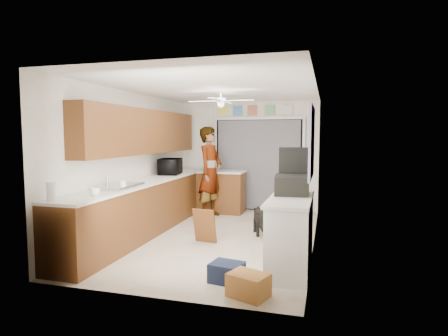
# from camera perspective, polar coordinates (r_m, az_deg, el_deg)

# --- Properties ---
(floor) EXTENTS (5.00, 5.00, 0.00)m
(floor) POSITION_cam_1_polar(r_m,az_deg,el_deg) (6.52, -0.96, -10.42)
(floor) COLOR #BDAF98
(floor) RESTS_ON ground
(ceiling) EXTENTS (5.00, 5.00, 0.00)m
(ceiling) POSITION_cam_1_polar(r_m,az_deg,el_deg) (6.33, -0.99, 11.94)
(ceiling) COLOR white
(ceiling) RESTS_ON ground
(wall_back) EXTENTS (3.20, 0.00, 3.20)m
(wall_back) POSITION_cam_1_polar(r_m,az_deg,el_deg) (8.73, 3.69, 1.83)
(wall_back) COLOR white
(wall_back) RESTS_ON ground
(wall_front) EXTENTS (3.20, 0.00, 3.20)m
(wall_front) POSITION_cam_1_polar(r_m,az_deg,el_deg) (3.98, -11.24, -2.12)
(wall_front) COLOR white
(wall_front) RESTS_ON ground
(wall_left) EXTENTS (0.00, 5.00, 5.00)m
(wall_left) POSITION_cam_1_polar(r_m,az_deg,el_deg) (6.93, -13.76, 0.85)
(wall_left) COLOR white
(wall_left) RESTS_ON ground
(wall_right) EXTENTS (0.00, 5.00, 5.00)m
(wall_right) POSITION_cam_1_polar(r_m,az_deg,el_deg) (6.05, 13.72, 0.26)
(wall_right) COLOR white
(wall_right) RESTS_ON ground
(left_base_cabinets) EXTENTS (0.60, 4.80, 0.90)m
(left_base_cabinets) POSITION_cam_1_polar(r_m,az_deg,el_deg) (6.89, -11.43, -5.83)
(left_base_cabinets) COLOR brown
(left_base_cabinets) RESTS_ON floor
(left_countertop) EXTENTS (0.62, 4.80, 0.04)m
(left_countertop) POSITION_cam_1_polar(r_m,az_deg,el_deg) (6.82, -11.43, -1.96)
(left_countertop) COLOR white
(left_countertop) RESTS_ON left_base_cabinets
(upper_cabinets) EXTENTS (0.32, 4.00, 0.80)m
(upper_cabinets) POSITION_cam_1_polar(r_m,az_deg,el_deg) (7.01, -11.91, 5.44)
(upper_cabinets) COLOR brown
(upper_cabinets) RESTS_ON wall_left
(sink_basin) EXTENTS (0.50, 0.76, 0.06)m
(sink_basin) POSITION_cam_1_polar(r_m,az_deg,el_deg) (5.95, -15.80, -2.73)
(sink_basin) COLOR silver
(sink_basin) RESTS_ON left_countertop
(faucet) EXTENTS (0.03, 0.03, 0.22)m
(faucet) POSITION_cam_1_polar(r_m,az_deg,el_deg) (6.03, -17.37, -1.75)
(faucet) COLOR silver
(faucet) RESTS_ON left_countertop
(peninsula_base) EXTENTS (1.00, 0.60, 0.90)m
(peninsula_base) POSITION_cam_1_polar(r_m,az_deg,el_deg) (8.45, -0.37, -3.73)
(peninsula_base) COLOR brown
(peninsula_base) RESTS_ON floor
(peninsula_top) EXTENTS (1.04, 0.64, 0.04)m
(peninsula_top) POSITION_cam_1_polar(r_m,az_deg,el_deg) (8.39, -0.37, -0.55)
(peninsula_top) COLOR white
(peninsula_top) RESTS_ON peninsula_base
(back_opening_recess) EXTENTS (2.00, 0.06, 2.10)m
(back_opening_recess) POSITION_cam_1_polar(r_m,az_deg,el_deg) (8.66, 5.26, 0.47)
(back_opening_recess) COLOR black
(back_opening_recess) RESTS_ON wall_back
(curtain_panel) EXTENTS (1.90, 0.03, 2.05)m
(curtain_panel) POSITION_cam_1_polar(r_m,az_deg,el_deg) (8.62, 5.22, 0.45)
(curtain_panel) COLOR slate
(curtain_panel) RESTS_ON wall_back
(door_trim_left) EXTENTS (0.06, 0.04, 2.10)m
(door_trim_left) POSITION_cam_1_polar(r_m,az_deg,el_deg) (8.87, -1.27, 0.60)
(door_trim_left) COLOR white
(door_trim_left) RESTS_ON wall_back
(door_trim_right) EXTENTS (0.06, 0.04, 2.10)m
(door_trim_right) POSITION_cam_1_polar(r_m,az_deg,el_deg) (8.51, 12.00, 0.30)
(door_trim_right) COLOR white
(door_trim_right) RESTS_ON wall_back
(door_trim_head) EXTENTS (2.10, 0.04, 0.06)m
(door_trim_head) POSITION_cam_1_polar(r_m,az_deg,el_deg) (8.61, 5.29, 7.57)
(door_trim_head) COLOR white
(door_trim_head) RESTS_ON wall_back
(header_frame_0) EXTENTS (0.22, 0.02, 0.22)m
(header_frame_0) POSITION_cam_1_polar(r_m,az_deg,el_deg) (8.84, -0.16, 8.69)
(header_frame_0) COLOR #F9F353
(header_frame_0) RESTS_ON wall_back
(header_frame_1) EXTENTS (0.22, 0.02, 0.22)m
(header_frame_1) POSITION_cam_1_polar(r_m,az_deg,el_deg) (8.76, 2.07, 8.72)
(header_frame_1) COLOR #4F88D4
(header_frame_1) RESTS_ON wall_back
(header_frame_2) EXTENTS (0.22, 0.02, 0.22)m
(header_frame_2) POSITION_cam_1_polar(r_m,az_deg,el_deg) (8.68, 4.35, 8.74)
(header_frame_2) COLOR #C7664A
(header_frame_2) RESTS_ON wall_back
(header_frame_3) EXTENTS (0.22, 0.02, 0.22)m
(header_frame_3) POSITION_cam_1_polar(r_m,az_deg,el_deg) (8.61, 6.99, 8.75)
(header_frame_3) COLOR #69B970
(header_frame_3) RESTS_ON wall_back
(header_frame_4) EXTENTS (0.22, 0.02, 0.22)m
(header_frame_4) POSITION_cam_1_polar(r_m,az_deg,el_deg) (8.56, 9.67, 8.74)
(header_frame_4) COLOR silver
(header_frame_4) RESTS_ON wall_back
(route66_sign) EXTENTS (0.22, 0.02, 0.26)m
(route66_sign) POSITION_cam_1_polar(r_m,az_deg,el_deg) (8.94, -2.34, 8.64)
(route66_sign) COLOR silver
(route66_sign) RESTS_ON wall_back
(right_counter_base) EXTENTS (0.50, 1.40, 0.90)m
(right_counter_base) POSITION_cam_1_polar(r_m,az_deg,el_deg) (5.02, 10.17, -9.94)
(right_counter_base) COLOR white
(right_counter_base) RESTS_ON floor
(right_counter_top) EXTENTS (0.54, 1.44, 0.04)m
(right_counter_top) POSITION_cam_1_polar(r_m,az_deg,el_deg) (4.92, 10.14, -4.63)
(right_counter_top) COLOR white
(right_counter_top) RESTS_ON right_counter_base
(abstract_painting) EXTENTS (0.03, 1.15, 0.95)m
(abstract_painting) POSITION_cam_1_polar(r_m,az_deg,el_deg) (5.03, 13.21, 3.89)
(abstract_painting) COLOR #F85BB9
(abstract_painting) RESTS_ON wall_right
(ceiling_fan) EXTENTS (1.14, 1.14, 0.24)m
(ceiling_fan) POSITION_cam_1_polar(r_m,az_deg,el_deg) (6.50, -0.48, 10.17)
(ceiling_fan) COLOR white
(ceiling_fan) RESTS_ON ceiling
(microwave) EXTENTS (0.50, 0.65, 0.32)m
(microwave) POSITION_cam_1_polar(r_m,az_deg,el_deg) (7.67, -8.18, 0.23)
(microwave) COLOR black
(microwave) RESTS_ON left_countertop
(cup) EXTENTS (0.15, 0.15, 0.11)m
(cup) POSITION_cam_1_polar(r_m,az_deg,el_deg) (5.24, -19.11, -3.44)
(cup) COLOR white
(cup) RESTS_ON left_countertop
(jar_a) EXTENTS (0.10, 0.10, 0.14)m
(jar_a) POSITION_cam_1_polar(r_m,az_deg,el_deg) (5.70, -15.16, -2.51)
(jar_a) COLOR silver
(jar_a) RESTS_ON left_countertop
(paper_towel_roll) EXTENTS (0.14, 0.14, 0.23)m
(paper_towel_roll) POSITION_cam_1_polar(r_m,az_deg,el_deg) (5.02, -24.85, -3.27)
(paper_towel_roll) COLOR white
(paper_towel_roll) RESTS_ON left_countertop
(suitcase) EXTENTS (0.50, 0.63, 0.25)m
(suitcase) POSITION_cam_1_polar(r_m,az_deg,el_deg) (5.18, 10.24, -2.51)
(suitcase) COLOR black
(suitcase) RESTS_ON right_counter_top
(suitcase_rim) EXTENTS (0.49, 0.62, 0.02)m
(suitcase_rim) POSITION_cam_1_polar(r_m,az_deg,el_deg) (5.19, 10.22, -3.71)
(suitcase_rim) COLOR yellow
(suitcase_rim) RESTS_ON suitcase
(suitcase_lid) EXTENTS (0.42, 0.07, 0.50)m
(suitcase_lid) POSITION_cam_1_polar(r_m,az_deg,el_deg) (5.44, 10.57, 0.49)
(suitcase_lid) COLOR black
(suitcase_lid) RESTS_ON suitcase
(cardboard_box) EXTENTS (0.49, 0.43, 0.26)m
(cardboard_box) POSITION_cam_1_polar(r_m,az_deg,el_deg) (4.23, 3.75, -17.38)
(cardboard_box) COLOR #B57839
(cardboard_box) RESTS_ON floor
(navy_crate) EXTENTS (0.42, 0.37, 0.23)m
(navy_crate) POSITION_cam_1_polar(r_m,az_deg,el_deg) (4.61, 0.42, -15.60)
(navy_crate) COLOR black
(navy_crate) RESTS_ON floor
(cabinet_door_panel) EXTENTS (0.39, 0.20, 0.56)m
(cabinet_door_panel) POSITION_cam_1_polar(r_m,az_deg,el_deg) (6.10, -2.98, -8.78)
(cabinet_door_panel) COLOR brown
(cabinet_door_panel) RESTS_ON floor
(man) EXTENTS (0.58, 0.77, 1.92)m
(man) POSITION_cam_1_polar(r_m,az_deg,el_deg) (7.93, -2.12, -0.60)
(man) COLOR white
(man) RESTS_ON floor
(dog) EXTENTS (0.46, 0.67, 0.49)m
(dog) POSITION_cam_1_polar(r_m,az_deg,el_deg) (6.65, 5.62, -7.98)
(dog) COLOR black
(dog) RESTS_ON floor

